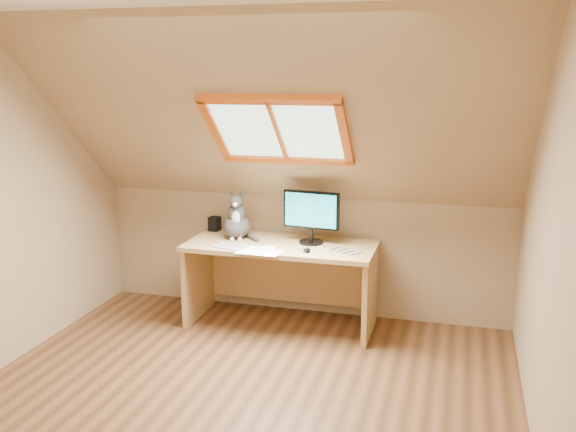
% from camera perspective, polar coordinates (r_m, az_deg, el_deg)
% --- Properties ---
extents(ground, '(3.50, 3.50, 0.00)m').
position_cam_1_polar(ground, '(4.14, -5.01, -16.71)').
color(ground, brown).
rests_on(ground, ground).
extents(room_shell, '(3.52, 3.52, 2.41)m').
position_cam_1_polar(room_shell, '(3.57, -5.97, 2.95)').
color(room_shell, tan).
rests_on(room_shell, ground).
extents(desk, '(1.51, 0.66, 0.69)m').
position_cam_1_polar(desk, '(5.25, -0.43, -4.55)').
color(desk, tan).
rests_on(desk, ground).
extents(monitor, '(0.46, 0.19, 0.42)m').
position_cam_1_polar(monitor, '(5.07, 2.08, 0.22)').
color(monitor, black).
rests_on(monitor, desk).
extents(cat, '(0.28, 0.31, 0.41)m').
position_cam_1_polar(cat, '(5.27, -4.58, -0.44)').
color(cat, '#433E3B').
rests_on(cat, desk).
extents(desk_speaker, '(0.10, 0.10, 0.12)m').
position_cam_1_polar(desk_speaker, '(5.55, -6.55, -0.69)').
color(desk_speaker, black).
rests_on(desk_speaker, desk).
extents(graphics_tablet, '(0.30, 0.24, 0.01)m').
position_cam_1_polar(graphics_tablet, '(5.05, -4.99, -2.69)').
color(graphics_tablet, '#B2B2B7').
rests_on(graphics_tablet, desk).
extents(mouse, '(0.06, 0.10, 0.03)m').
position_cam_1_polar(mouse, '(4.88, 1.66, -3.07)').
color(mouse, black).
rests_on(mouse, desk).
extents(papers, '(0.35, 0.30, 0.01)m').
position_cam_1_polar(papers, '(4.92, -2.90, -3.09)').
color(papers, white).
rests_on(papers, desk).
extents(cables, '(0.51, 0.26, 0.01)m').
position_cam_1_polar(cables, '(4.91, 3.94, -3.12)').
color(cables, silver).
rests_on(cables, desk).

